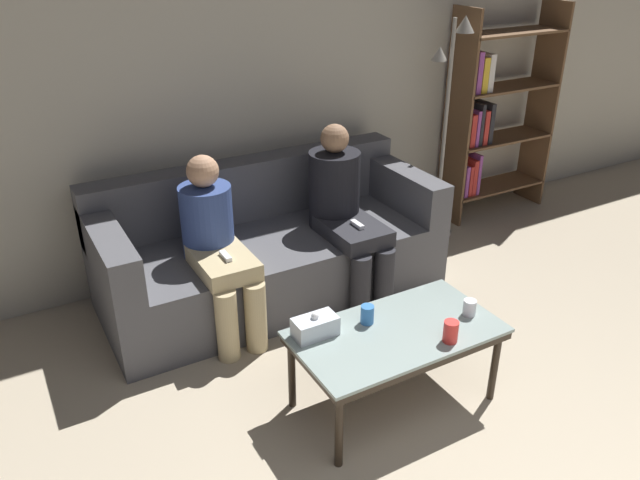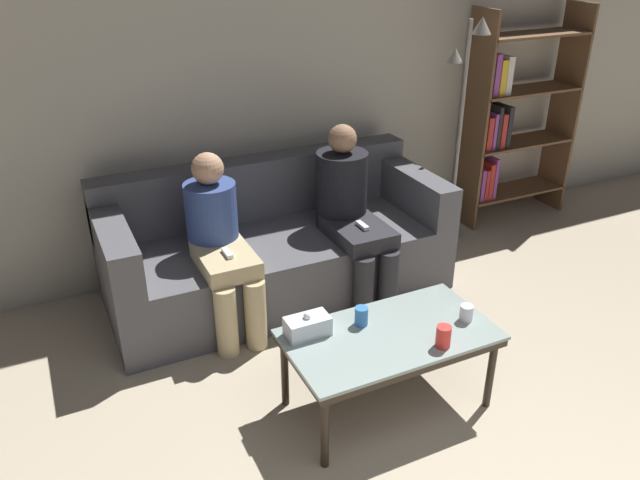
% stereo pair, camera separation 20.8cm
% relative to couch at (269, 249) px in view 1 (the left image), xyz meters
% --- Properties ---
extents(wall_back, '(12.00, 0.06, 2.60)m').
position_rel_couch_xyz_m(wall_back, '(0.00, 0.54, 0.98)').
color(wall_back, '#B7B2A3').
rests_on(wall_back, ground_plane).
extents(couch, '(2.25, 0.93, 0.86)m').
position_rel_couch_xyz_m(couch, '(0.00, 0.00, 0.00)').
color(couch, '#515156').
rests_on(couch, ground_plane).
extents(coffee_table, '(1.05, 0.57, 0.46)m').
position_rel_couch_xyz_m(coffee_table, '(0.07, -1.36, 0.09)').
color(coffee_table, '#8C9E99').
rests_on(coffee_table, ground_plane).
extents(cup_near_left, '(0.07, 0.07, 0.09)m').
position_rel_couch_xyz_m(cup_near_left, '(0.49, -1.43, 0.18)').
color(cup_near_left, silver).
rests_on(cup_near_left, coffee_table).
extents(cup_near_right, '(0.07, 0.07, 0.10)m').
position_rel_couch_xyz_m(cup_near_right, '(-0.02, -1.23, 0.19)').
color(cup_near_right, '#3372BF').
rests_on(cup_near_right, coffee_table).
extents(cup_far_center, '(0.07, 0.07, 0.11)m').
position_rel_couch_xyz_m(cup_far_center, '(0.25, -1.56, 0.19)').
color(cup_far_center, red).
rests_on(cup_far_center, coffee_table).
extents(tissue_box, '(0.22, 0.12, 0.13)m').
position_rel_couch_xyz_m(tissue_box, '(-0.30, -1.19, 0.19)').
color(tissue_box, silver).
rests_on(tissue_box, coffee_table).
extents(bookshelf, '(0.98, 0.32, 1.74)m').
position_rel_couch_xyz_m(bookshelf, '(2.19, 0.31, 0.53)').
color(bookshelf, brown).
rests_on(bookshelf, ground_plane).
extents(standing_lamp, '(0.31, 0.26, 1.71)m').
position_rel_couch_xyz_m(standing_lamp, '(1.61, 0.17, 0.73)').
color(standing_lamp, gray).
rests_on(standing_lamp, ground_plane).
extents(seated_person_left_end, '(0.32, 0.69, 1.09)m').
position_rel_couch_xyz_m(seated_person_left_end, '(-0.45, -0.23, 0.27)').
color(seated_person_left_end, tan).
rests_on(seated_person_left_end, ground_plane).
extents(seated_person_mid_left, '(0.34, 0.72, 1.15)m').
position_rel_couch_xyz_m(seated_person_mid_left, '(0.45, -0.22, 0.30)').
color(seated_person_mid_left, '#28282D').
rests_on(seated_person_mid_left, ground_plane).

